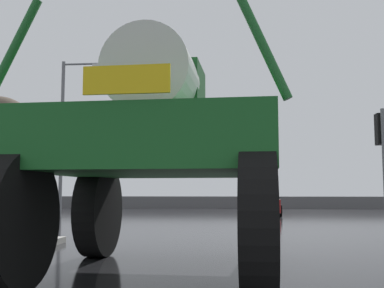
# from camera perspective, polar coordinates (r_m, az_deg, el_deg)

# --- Properties ---
(ground_plane) EXTENTS (120.00, 120.00, 0.00)m
(ground_plane) POSITION_cam_1_polar(r_m,az_deg,el_deg) (19.49, 2.51, -9.55)
(ground_plane) COLOR black
(oversize_sprayer) EXTENTS (4.10, 5.35, 3.93)m
(oversize_sprayer) POSITION_cam_1_polar(r_m,az_deg,el_deg) (7.75, -3.98, -1.33)
(oversize_sprayer) COLOR black
(oversize_sprayer) RESTS_ON ground
(sedan_ahead) EXTENTS (2.02, 4.17, 1.52)m
(sedan_ahead) POSITION_cam_1_polar(r_m,az_deg,el_deg) (26.47, 8.60, -6.93)
(sedan_ahead) COLOR maroon
(sedan_ahead) RESTS_ON ground
(traffic_signal_near_left) EXTENTS (0.24, 0.54, 3.36)m
(traffic_signal_near_left) POSITION_cam_1_polar(r_m,az_deg,el_deg) (14.22, -20.24, -0.77)
(traffic_signal_near_left) COLOR slate
(traffic_signal_near_left) RESTS_ON ground
(traffic_signal_near_right) EXTENTS (0.24, 0.54, 3.47)m
(traffic_signal_near_right) POSITION_cam_1_polar(r_m,az_deg,el_deg) (13.43, 21.99, -0.08)
(traffic_signal_near_right) COLOR slate
(traffic_signal_near_right) RESTS_ON ground
(streetlight_far_left) EXTENTS (2.18, 0.24, 8.12)m
(streetlight_far_left) POSITION_cam_1_polar(r_m,az_deg,el_deg) (25.41, -15.10, 1.80)
(streetlight_far_left) COLOR slate
(streetlight_far_left) RESTS_ON ground
(roadside_barrier) EXTENTS (26.84, 0.24, 0.90)m
(roadside_barrier) POSITION_cam_1_polar(r_m,az_deg,el_deg) (35.98, 3.74, -7.07)
(roadside_barrier) COLOR #59595B
(roadside_barrier) RESTS_ON ground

